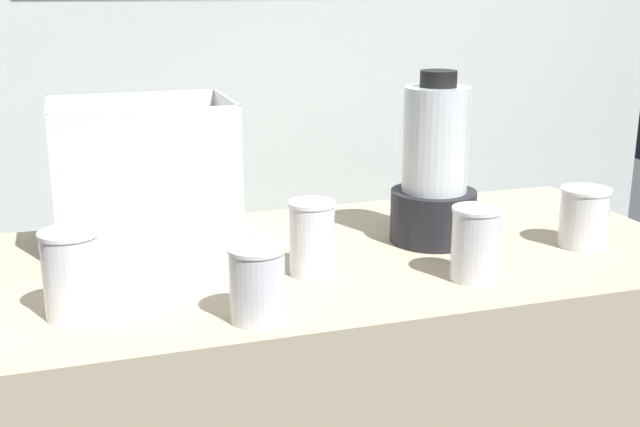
# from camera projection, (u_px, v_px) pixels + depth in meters

# --- Properties ---
(back_wall_unit) EXTENTS (2.60, 0.24, 2.50)m
(back_wall_unit) POSITION_uv_depth(u_px,v_px,m) (229.00, 30.00, 2.06)
(back_wall_unit) COLOR silver
(back_wall_unit) RESTS_ON ground_plane
(carrot_display_bin) EXTENTS (0.33, 0.24, 0.28)m
(carrot_display_bin) POSITION_uv_depth(u_px,v_px,m) (150.00, 200.00, 1.50)
(carrot_display_bin) COLOR white
(carrot_display_bin) RESTS_ON counter
(blender_pitcher) EXTENTS (0.16, 0.16, 0.33)m
(blender_pitcher) POSITION_uv_depth(u_px,v_px,m) (435.00, 174.00, 1.51)
(blender_pitcher) COLOR black
(blender_pitcher) RESTS_ON counter
(juice_cup_beet_left) EXTENTS (0.09, 0.09, 0.13)m
(juice_cup_beet_left) POSITION_uv_depth(u_px,v_px,m) (73.00, 279.00, 1.18)
(juice_cup_beet_left) COLOR white
(juice_cup_beet_left) RESTS_ON counter
(juice_cup_orange_middle) EXTENTS (0.09, 0.09, 0.11)m
(juice_cup_orange_middle) POSITION_uv_depth(u_px,v_px,m) (257.00, 287.00, 1.17)
(juice_cup_orange_middle) COLOR white
(juice_cup_orange_middle) RESTS_ON counter
(juice_cup_pomegranate_right) EXTENTS (0.08, 0.08, 0.13)m
(juice_cup_pomegranate_right) POSITION_uv_depth(u_px,v_px,m) (312.00, 240.00, 1.35)
(juice_cup_pomegranate_right) COLOR white
(juice_cup_pomegranate_right) RESTS_ON counter
(juice_cup_mango_far_right) EXTENTS (0.08, 0.08, 0.12)m
(juice_cup_mango_far_right) POSITION_uv_depth(u_px,v_px,m) (475.00, 247.00, 1.33)
(juice_cup_mango_far_right) COLOR white
(juice_cup_mango_far_right) RESTS_ON counter
(juice_cup_carrot_rightmost) EXTENTS (0.09, 0.09, 0.11)m
(juice_cup_carrot_rightmost) POSITION_uv_depth(u_px,v_px,m) (584.00, 221.00, 1.50)
(juice_cup_carrot_rightmost) COLOR white
(juice_cup_carrot_rightmost) RESTS_ON counter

